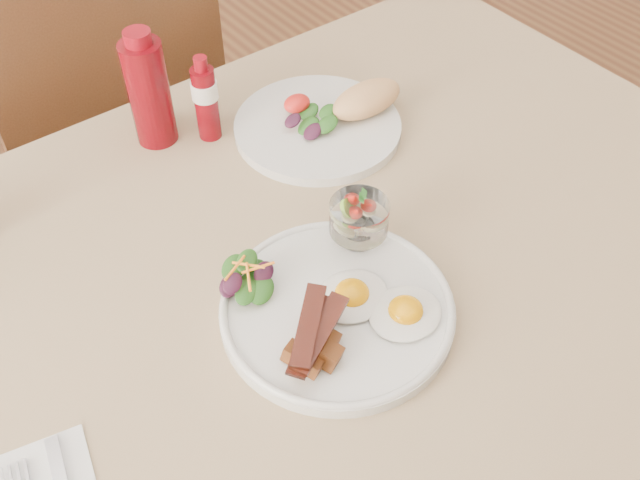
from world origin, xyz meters
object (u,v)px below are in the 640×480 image
chair_far (111,138)px  ketchup_bottle (149,91)px  fruit_cup (359,218)px  hot_sauce_bottle (206,99)px  table (304,303)px  second_plate (329,119)px  main_plate (337,310)px

chair_far → ketchup_bottle: size_ratio=5.16×
fruit_cup → ketchup_bottle: ketchup_bottle is taller
fruit_cup → chair_far: bearing=95.6°
hot_sauce_bottle → table: bearing=-97.6°
second_plate → hot_sauce_bottle: (-0.15, 0.10, 0.05)m
chair_far → hot_sauce_bottle: chair_far is taller
table → chair_far: bearing=90.0°
chair_far → second_plate: 0.56m
table → ketchup_bottle: (-0.03, 0.33, 0.17)m
table → main_plate: main_plate is taller
second_plate → table: bearing=-134.8°
fruit_cup → main_plate: bearing=-142.0°
table → second_plate: (0.19, 0.20, 0.11)m
main_plate → fruit_cup: fruit_cup is taller
fruit_cup → second_plate: (0.13, 0.22, -0.04)m
chair_far → hot_sauce_bottle: bearing=-84.1°
main_plate → fruit_cup: size_ratio=3.70×
main_plate → hot_sauce_bottle: (0.06, 0.38, 0.06)m
chair_far → table: bearing=-90.0°
hot_sauce_bottle → fruit_cup: bearing=-84.7°
main_plate → second_plate: size_ratio=1.03×
second_plate → ketchup_bottle: 0.27m
main_plate → hot_sauce_bottle: 0.39m
table → main_plate: (-0.02, -0.09, 0.10)m
fruit_cup → second_plate: fruit_cup is taller
chair_far → hot_sauce_bottle: size_ratio=6.82×
main_plate → ketchup_bottle: (-0.01, 0.43, 0.08)m
ketchup_bottle → hot_sauce_bottle: (0.07, -0.04, -0.02)m
fruit_cup → hot_sauce_bottle: bearing=95.3°
second_plate → hot_sauce_bottle: 0.19m
chair_far → ketchup_bottle: ketchup_bottle is taller
table → fruit_cup: fruit_cup is taller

